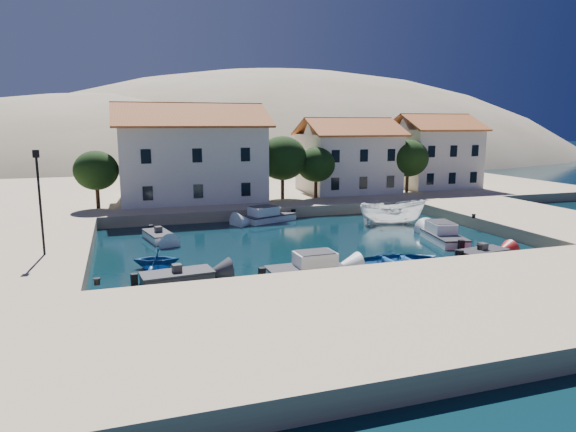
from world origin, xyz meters
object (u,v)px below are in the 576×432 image
object	(u,v)px
rowboat_south	(397,268)
cabin_cruiser_south	(305,269)
building_mid	(348,154)
lamppost	(39,192)
boat_east	(392,224)
building_left	(191,151)
cabin_cruiser_east	(444,236)
building_right	(434,150)

from	to	relation	value
rowboat_south	cabin_cruiser_south	bearing A→B (deg)	88.14
building_mid	lamppost	xyz separation A→B (m)	(-29.50, -21.00, -0.47)
boat_east	building_left	bearing A→B (deg)	62.39
building_left	rowboat_south	xyz separation A→B (m)	(8.86, -26.18, -5.94)
building_left	building_mid	distance (m)	18.04
lamppost	boat_east	world-z (taller)	lamppost
cabin_cruiser_south	rowboat_south	bearing A→B (deg)	-2.66
lamppost	cabin_cruiser_east	xyz separation A→B (m)	(27.24, -1.08, -4.28)
building_mid	cabin_cruiser_south	bearing A→B (deg)	-119.16
building_left	cabin_cruiser_east	world-z (taller)	building_left
lamppost	cabin_cruiser_east	size ratio (longest dim) A/B	1.22
building_right	lamppost	world-z (taller)	building_right
cabin_cruiser_south	boat_east	bearing A→B (deg)	42.66
building_left	boat_east	bearing A→B (deg)	-41.34
cabin_cruiser_east	building_mid	bearing A→B (deg)	5.42
cabin_cruiser_east	boat_east	xyz separation A→B (m)	(-0.17, 7.38, -0.48)
cabin_cruiser_east	boat_east	distance (m)	7.39
building_mid	building_right	size ratio (longest dim) A/B	1.11
lamppost	building_left	bearing A→B (deg)	60.10
building_right	cabin_cruiser_south	size ratio (longest dim) A/B	2.11
cabin_cruiser_south	boat_east	xyz separation A→B (m)	(12.68, 12.37, -0.48)
cabin_cruiser_east	boat_east	world-z (taller)	cabin_cruiser_east
building_right	boat_east	world-z (taller)	building_right
building_right	lamppost	size ratio (longest dim) A/B	1.52
rowboat_south	building_left	bearing A→B (deg)	17.86
building_right	cabin_cruiser_east	world-z (taller)	building_right
lamppost	rowboat_south	bearing A→B (deg)	-16.88
cabin_cruiser_south	rowboat_south	size ratio (longest dim) A/B	0.81
building_left	building_right	distance (m)	30.07
building_mid	boat_east	bearing A→B (deg)	-99.37
building_mid	rowboat_south	xyz separation A→B (m)	(-9.14, -27.18, -5.22)
lamppost	cabin_cruiser_south	size ratio (longest dim) A/B	1.39
building_left	rowboat_south	size ratio (longest dim) A/B	2.65
building_left	building_right	xyz separation A→B (m)	(30.00, 2.00, -0.46)
building_right	cabin_cruiser_east	size ratio (longest dim) A/B	1.86
cabin_cruiser_east	lamppost	bearing A→B (deg)	98.99
building_left	building_right	size ratio (longest dim) A/B	1.56
building_right	lamppost	bearing A→B (deg)	-152.07
building_mid	rowboat_south	distance (m)	29.15
cabin_cruiser_south	cabin_cruiser_east	bearing A→B (deg)	19.61
building_mid	building_right	xyz separation A→B (m)	(12.00, 1.00, 0.25)
rowboat_south	boat_east	xyz separation A→B (m)	(6.72, 12.48, 0.00)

